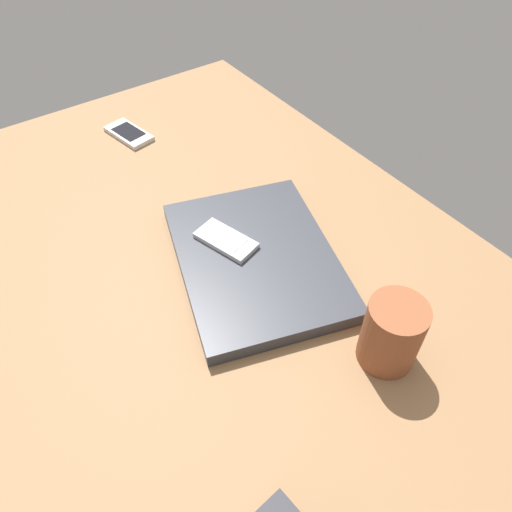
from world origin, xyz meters
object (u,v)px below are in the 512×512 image
(cell_phone_on_laptop, at_px, (225,240))
(cell_phone_on_desk, at_px, (129,134))
(laptop_closed, at_px, (256,259))
(pen_cup, at_px, (392,334))

(cell_phone_on_laptop, xyz_separation_m, cell_phone_on_desk, (0.41, -0.02, -0.02))
(laptop_closed, xyz_separation_m, pen_cup, (-0.24, -0.05, 0.04))
(cell_phone_on_desk, bearing_deg, pen_cup, -175.59)
(laptop_closed, relative_size, pen_cup, 3.04)
(pen_cup, bearing_deg, laptop_closed, 11.01)
(cell_phone_on_laptop, distance_m, cell_phone_on_desk, 0.41)
(cell_phone_on_laptop, bearing_deg, cell_phone_on_desk, -2.44)
(laptop_closed, distance_m, pen_cup, 0.25)
(cell_phone_on_laptop, height_order, pen_cup, pen_cup)
(cell_phone_on_laptop, height_order, cell_phone_on_desk, cell_phone_on_laptop)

